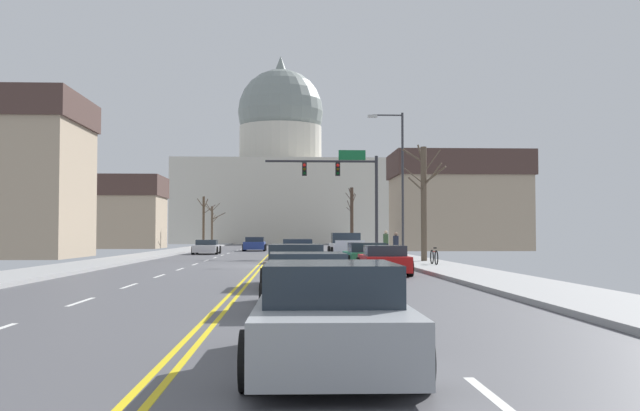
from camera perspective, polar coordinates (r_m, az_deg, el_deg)
ground at (r=36.38m, az=-4.80°, el=-4.76°), size 20.00×180.00×0.20m
signal_gantry at (r=50.34m, az=2.09°, el=2.01°), size 7.91×0.41×7.35m
street_lamp_right at (r=42.83m, az=6.25°, el=2.56°), size 2.14×0.24×8.67m
capitol_building at (r=120.39m, az=-3.16°, el=2.08°), size 33.44×22.50×31.59m
pickup_truck_near_00 at (r=46.12m, az=2.11°, el=-3.34°), size 2.25×5.23×1.66m
sedan_near_01 at (r=40.16m, az=-1.77°, el=-3.67°), size 2.09×4.65×1.32m
sedan_near_02 at (r=34.22m, az=3.69°, el=-4.03°), size 2.13×4.33×1.19m
sedan_near_03 at (r=28.56m, az=5.08°, el=-4.40°), size 1.99×4.31×1.16m
sedan_near_04 at (r=22.22m, az=-1.93°, el=-4.87°), size 2.08×4.66×1.30m
sedan_near_05 at (r=15.76m, az=-1.11°, el=-6.10°), size 2.09×4.48×1.22m
sedan_near_06 at (r=8.88m, az=0.78°, el=-8.94°), size 2.02×4.44×1.28m
sedan_oncoming_00 at (r=57.36m, az=-8.99°, el=-3.30°), size 2.07×4.35×1.12m
sedan_oncoming_01 at (r=67.16m, az=-5.21°, el=-3.09°), size 2.12×4.52×1.29m
flank_building_00 at (r=81.27m, az=-15.29°, el=-0.48°), size 8.47×7.62×7.88m
flank_building_01 at (r=52.73m, az=-23.90°, el=2.19°), size 10.65×9.00×10.92m
flank_building_02 at (r=71.04m, az=10.93°, el=0.37°), size 12.96×8.37×9.46m
bare_tree_00 at (r=39.50m, az=8.25°, el=0.48°), size 2.20×2.54×6.45m
bare_tree_01 at (r=83.67m, az=-9.23°, el=-1.16°), size 2.11×1.58×5.75m
bare_tree_02 at (r=78.16m, az=2.54°, el=-0.86°), size 1.36×2.24×6.50m
bare_tree_03 at (r=90.26m, az=-8.56°, el=-1.44°), size 2.82×2.86×5.21m
pedestrian_00 at (r=42.80m, az=6.05°, el=-3.05°), size 0.35×0.34×1.57m
pedestrian_01 at (r=46.10m, az=5.25°, el=-2.92°), size 0.35×0.34×1.68m
bicycle_parked at (r=35.29m, az=9.06°, el=-4.06°), size 0.12×1.77×0.85m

